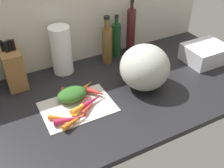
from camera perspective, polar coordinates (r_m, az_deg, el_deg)
name	(u,v)px	position (r cm, az deg, el deg)	size (l,w,h in cm)	color
ground_plane	(108,95)	(140.89, -0.90, -2.25)	(170.00, 80.00, 3.00)	black
wall_back	(76,12)	(156.23, -7.66, 14.84)	(170.00, 3.00, 60.00)	beige
cutting_board	(78,107)	(131.76, -7.26, -4.73)	(34.27, 24.12, 0.80)	beige
carrot_0	(82,89)	(139.14, -6.39, -1.09)	(3.02, 3.02, 17.10)	orange
carrot_1	(63,118)	(124.59, -10.37, -7.08)	(2.14, 2.14, 12.92)	orange
carrot_2	(81,105)	(129.97, -6.55, -4.50)	(2.08, 2.08, 16.77)	orange
carrot_3	(82,106)	(128.33, -6.32, -4.70)	(3.46, 3.46, 12.83)	orange
carrot_4	(73,92)	(137.98, -8.16, -1.70)	(2.72, 2.72, 12.98)	red
carrot_5	(94,100)	(132.17, -3.87, -3.32)	(2.74, 2.74, 13.07)	#B2264C
carrot_6	(76,120)	(122.57, -7.54, -7.44)	(2.66, 2.66, 15.13)	orange
carrot_7	(89,107)	(128.59, -4.94, -4.81)	(2.39, 2.39, 10.97)	red
carrot_8	(96,92)	(136.28, -3.37, -1.70)	(3.46, 3.46, 10.99)	red
carrot_9	(71,119)	(122.83, -8.54, -7.30)	(3.07, 3.07, 16.05)	#B2264C
carrot_10	(78,99)	(133.51, -7.08, -3.06)	(2.80, 2.80, 15.31)	red
carrot_greens_pile	(72,94)	(133.96, -8.44, -2.12)	(14.61, 11.24, 6.18)	#2D6023
winter_squash	(145,67)	(138.62, 6.90, 3.50)	(25.64, 25.30, 23.60)	#B2B7A8
knife_block	(14,68)	(147.90, -20.02, 3.12)	(9.52, 14.41, 26.14)	olive
paper_towel_roll	(61,50)	(151.58, -10.63, 6.99)	(11.30, 11.30, 27.33)	white
bottle_0	(107,44)	(158.90, -1.04, 8.38)	(5.98, 5.98, 29.13)	brown
bottle_1	(116,39)	(166.55, 0.91, 9.35)	(5.40, 5.40, 26.36)	#19421E
bottle_2	(131,31)	(168.98, 3.98, 11.04)	(5.30, 5.30, 33.94)	#471919
dish_rack	(205,53)	(172.82, 18.99, 6.15)	(24.29, 19.99, 10.19)	silver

